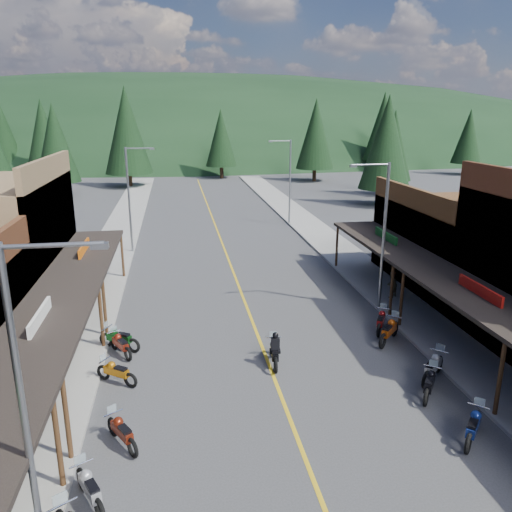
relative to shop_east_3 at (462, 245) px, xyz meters
name	(u,v)px	position (x,y,z in m)	size (l,w,h in m)	color
ground	(283,401)	(-13.75, -11.30, -2.53)	(220.00, 220.00, 0.00)	#38383A
centerline	(227,256)	(-13.75, 8.70, -2.53)	(0.15, 90.00, 0.01)	gold
sidewalk_west	(108,260)	(-22.45, 8.70, -2.46)	(3.40, 94.00, 0.15)	gray
sidewalk_east	(338,250)	(-5.05, 8.70, -2.46)	(3.40, 94.00, 0.15)	gray
shop_east_3	(462,245)	(0.00, 0.00, 0.00)	(10.90, 10.20, 6.20)	#4C2D16
streetlight_0	(29,401)	(-20.71, -17.30, 1.93)	(2.16, 0.18, 8.00)	gray
streetlight_1	(131,195)	(-20.71, 10.70, 1.93)	(2.16, 0.18, 8.00)	gray
streetlight_2	(382,231)	(-6.80, -3.30, 1.93)	(2.16, 0.18, 8.00)	gray
streetlight_3	(288,178)	(-6.80, 18.70, 1.93)	(2.16, 0.18, 8.00)	gray
ridge_hill	(186,149)	(-13.75, 123.70, -2.53)	(310.00, 140.00, 60.00)	black
pine_1	(43,133)	(-37.75, 58.70, 4.70)	(5.88, 5.88, 12.50)	black
pine_2	(127,130)	(-23.75, 46.70, 5.46)	(6.72, 6.72, 14.00)	black
pine_3	(221,138)	(-9.75, 54.70, 3.95)	(5.04, 5.04, 11.00)	black
pine_4	(316,134)	(4.25, 48.70, 4.70)	(5.88, 5.88, 12.50)	black
pine_5	(383,126)	(20.25, 60.70, 5.46)	(6.72, 6.72, 14.00)	black
pine_6	(468,136)	(32.25, 52.70, 3.95)	(5.04, 5.04, 11.00)	black
pine_7	(2,132)	(-45.75, 64.70, 4.70)	(5.88, 5.88, 12.50)	black
pine_9	(393,145)	(10.25, 33.70, 3.85)	(4.93, 4.93, 10.80)	black
pine_10	(55,143)	(-31.75, 38.70, 4.25)	(5.38, 5.38, 11.60)	black
pine_11	(387,142)	(6.25, 26.70, 4.65)	(5.82, 5.82, 12.40)	black
bike_west_6	(90,487)	(-20.07, -15.46, -1.95)	(0.68, 2.04, 1.17)	#ABABB0
bike_west_7	(122,431)	(-19.44, -13.01, -1.96)	(0.67, 2.00, 1.14)	maroon
bike_west_8	(116,371)	(-20.03, -8.99, -1.97)	(0.65, 1.96, 1.12)	#A55F0B
bike_west_9	(120,343)	(-20.11, -6.51, -1.96)	(0.67, 2.00, 1.14)	maroon
bike_west_10	(119,338)	(-20.22, -5.96, -1.92)	(0.71, 2.13, 1.22)	#0C3F12
bike_east_6	(474,425)	(-8.10, -14.58, -1.93)	(0.70, 2.10, 1.20)	navy
bike_east_7	(430,382)	(-8.20, -11.84, -1.95)	(0.68, 2.05, 1.17)	black
bike_east_8	(433,366)	(-7.48, -10.76, -1.89)	(0.75, 2.24, 1.28)	gray
bike_east_9	(389,330)	(-7.79, -7.20, -1.89)	(0.76, 2.27, 1.29)	#9B3B0B
bike_east_10	(381,320)	(-7.66, -5.94, -1.94)	(0.69, 2.07, 1.18)	maroon
rider_on_bike	(274,351)	(-13.52, -8.44, -1.90)	(0.94, 2.16, 1.59)	black
pedestrian_east_b	(392,284)	(-5.37, -1.94, -1.59)	(0.77, 0.44, 1.58)	brown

